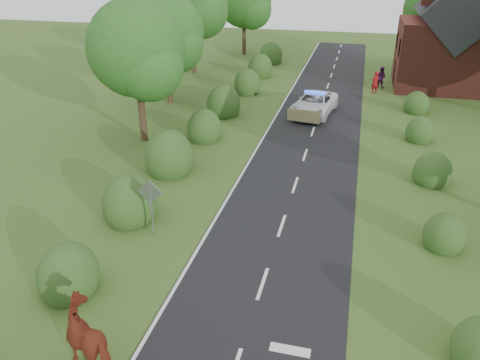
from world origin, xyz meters
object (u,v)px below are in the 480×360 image
(pedestrian_red, at_px, (375,82))
(pedestrian_purple, at_px, (381,77))
(cow, at_px, (94,340))
(police_van, at_px, (314,104))
(road_sign, at_px, (151,200))

(pedestrian_red, height_order, pedestrian_purple, pedestrian_red)
(cow, xyz_separation_m, pedestrian_purple, (8.22, 33.15, 0.06))
(pedestrian_red, relative_size, pedestrian_purple, 1.01)
(pedestrian_purple, bearing_deg, cow, 101.44)
(police_van, distance_m, pedestrian_purple, 10.01)
(police_van, relative_size, pedestrian_red, 3.22)
(road_sign, height_order, police_van, road_sign)
(road_sign, height_order, cow, road_sign)
(cow, bearing_deg, pedestrian_red, -172.80)
(road_sign, relative_size, police_van, 0.44)
(pedestrian_red, bearing_deg, police_van, 26.53)
(road_sign, relative_size, cow, 1.08)
(road_sign, relative_size, pedestrian_purple, 1.43)
(police_van, distance_m, pedestrian_red, 8.04)
(road_sign, xyz_separation_m, pedestrian_purple, (9.37, 26.59, -0.77))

